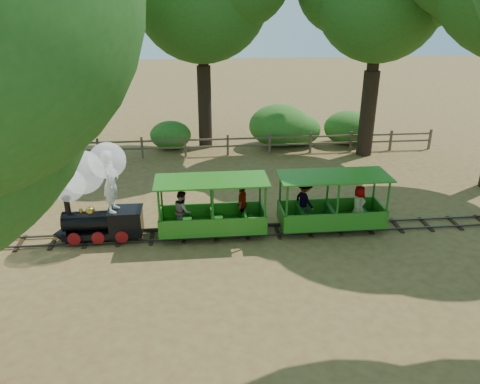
{
  "coord_description": "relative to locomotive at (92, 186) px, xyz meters",
  "views": [
    {
      "loc": [
        -2.52,
        -13.2,
        7.05
      ],
      "look_at": [
        -1.16,
        0.5,
        1.24
      ],
      "focal_mm": 35.0,
      "sensor_mm": 36.0,
      "label": 1
    }
  ],
  "objects": [
    {
      "name": "locomotive",
      "position": [
        0.0,
        0.0,
        0.0
      ],
      "size": [
        2.76,
        1.3,
        3.18
      ],
      "color": "black",
      "rests_on": "ground"
    },
    {
      "name": "track",
      "position": [
        5.64,
        -0.06,
        -1.72
      ],
      "size": [
        22.0,
        1.0,
        0.1
      ],
      "color": "#3F3D3A",
      "rests_on": "ground"
    },
    {
      "name": "ground",
      "position": [
        5.64,
        -0.06,
        -1.79
      ],
      "size": [
        90.0,
        90.0,
        0.0
      ],
      "primitive_type": "plane",
      "color": "olive",
      "rests_on": "ground"
    },
    {
      "name": "shrub_west",
      "position": [
        1.92,
        9.24,
        -1.09
      ],
      "size": [
        2.01,
        1.55,
        1.39
      ],
      "primitive_type": "ellipsoid",
      "color": "#2D6B1E",
      "rests_on": "ground"
    },
    {
      "name": "carriage_front",
      "position": [
        3.53,
        -0.08,
        -0.99
      ],
      "size": [
        3.45,
        1.41,
        1.79
      ],
      "color": "#2B791A",
      "rests_on": "track"
    },
    {
      "name": "shrub_mid_e",
      "position": [
        8.3,
        9.24,
        -1.0
      ],
      "size": [
        2.29,
        1.76,
        1.58
      ],
      "primitive_type": "ellipsoid",
      "color": "#2D6B1E",
      "rests_on": "ground"
    },
    {
      "name": "shrub_mid_w",
      "position": [
        7.32,
        9.24,
        -0.75
      ],
      "size": [
        3.02,
        2.33,
        2.09
      ],
      "primitive_type": "ellipsoid",
      "color": "#2D6B1E",
      "rests_on": "ground"
    },
    {
      "name": "shrub_east",
      "position": [
        10.87,
        9.24,
        -0.95
      ],
      "size": [
        2.45,
        1.88,
        1.69
      ],
      "primitive_type": "ellipsoid",
      "color": "#2D6B1E",
      "rests_on": "ground"
    },
    {
      "name": "fence",
      "position": [
        5.64,
        7.94,
        -1.21
      ],
      "size": [
        18.1,
        0.1,
        1.0
      ],
      "color": "brown",
      "rests_on": "ground"
    },
    {
      "name": "carriage_rear",
      "position": [
        7.29,
        -0.05,
        -0.98
      ],
      "size": [
        3.45,
        1.41,
        1.79
      ],
      "color": "#2B791A",
      "rests_on": "track"
    }
  ]
}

